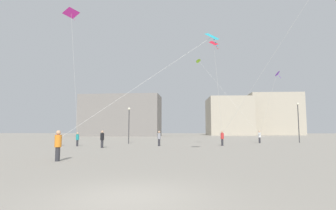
{
  "coord_description": "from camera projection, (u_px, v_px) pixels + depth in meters",
  "views": [
    {
      "loc": [
        1.61,
        -7.19,
        1.83
      ],
      "look_at": [
        0.0,
        15.2,
        4.01
      ],
      "focal_mm": 27.76,
      "sensor_mm": 36.0,
      "label": 1
    }
  ],
  "objects": [
    {
      "name": "person_in_red",
      "position": [
        222.0,
        137.0,
        30.64
      ],
      "size": [
        0.38,
        0.38,
        1.76
      ],
      "rotation": [
        0.0,
        0.0,
        0.1
      ],
      "color": "#2D2D33",
      "rests_on": "ground_plane"
    },
    {
      "name": "building_right_hall",
      "position": [
        274.0,
        114.0,
        98.97
      ],
      "size": [
        18.89,
        11.03,
        15.71
      ],
      "color": "#B2A893",
      "rests_on": "ground_plane"
    },
    {
      "name": "building_left_hall",
      "position": [
        121.0,
        116.0,
        81.69
      ],
      "size": [
        24.72,
        10.92,
        12.75
      ],
      "color": "gray",
      "rests_on": "ground_plane"
    },
    {
      "name": "person_in_orange",
      "position": [
        58.0,
        144.0,
        15.41
      ],
      "size": [
        0.4,
        0.4,
        1.82
      ],
      "rotation": [
        0.0,
        0.0,
        0.94
      ],
      "color": "#2D2D33",
      "rests_on": "ground_plane"
    },
    {
      "name": "kite_lime_diamond",
      "position": [
        200.0,
        62.0,
        42.26
      ],
      "size": [
        8.92,
        4.35,
        12.13
      ],
      "color": "#8CD12D"
    },
    {
      "name": "ground_plane",
      "position": [
        128.0,
        197.0,
        7.08
      ],
      "size": [
        300.0,
        300.0,
        0.0
      ],
      "primitive_type": "plane",
      "color": "#9E9689"
    },
    {
      "name": "lamppost_east",
      "position": [
        129.0,
        119.0,
        35.78
      ],
      "size": [
        0.36,
        0.36,
        4.96
      ],
      "color": "#2D2D30",
      "rests_on": "ground_plane"
    },
    {
      "name": "person_in_grey",
      "position": [
        159.0,
        138.0,
        30.04
      ],
      "size": [
        0.38,
        0.38,
        1.75
      ],
      "rotation": [
        0.0,
        0.0,
        3.78
      ],
      "color": "#2D2D33",
      "rests_on": "ground_plane"
    },
    {
      "name": "person_in_teal",
      "position": [
        77.0,
        139.0,
        29.62
      ],
      "size": [
        0.34,
        0.34,
        1.58
      ],
      "rotation": [
        0.0,
        0.0,
        1.81
      ],
      "color": "#2D2D33",
      "rests_on": "ground_plane"
    },
    {
      "name": "person_in_purple",
      "position": [
        58.0,
        138.0,
        30.07
      ],
      "size": [
        0.38,
        0.38,
        1.73
      ],
      "rotation": [
        0.0,
        0.0,
        3.88
      ],
      "color": "#2D2D33",
      "rests_on": "ground_plane"
    },
    {
      "name": "building_centre_hall",
      "position": [
        228.0,
        117.0,
        95.68
      ],
      "size": [
        15.72,
        16.65,
        13.61
      ],
      "color": "#B2A893",
      "rests_on": "ground_plane"
    },
    {
      "name": "kite_magenta_delta",
      "position": [
        71.0,
        15.0,
        29.24
      ],
      "size": [
        1.51,
        2.18,
        14.05
      ],
      "color": "#D12899"
    },
    {
      "name": "lamppost_west",
      "position": [
        298.0,
        116.0,
        38.19
      ],
      "size": [
        0.36,
        0.36,
        5.89
      ],
      "color": "#2D2D30",
      "rests_on": "ground_plane"
    },
    {
      "name": "kite_crimson_delta",
      "position": [
        214.0,
        46.0,
        28.05
      ],
      "size": [
        1.74,
        4.22,
        10.17
      ],
      "color": "red"
    },
    {
      "name": "person_in_white",
      "position": [
        259.0,
        136.0,
        36.87
      ],
      "size": [
        0.38,
        0.38,
        1.75
      ],
      "rotation": [
        0.0,
        0.0,
        6.2
      ],
      "color": "#2D2D33",
      "rests_on": "ground_plane"
    },
    {
      "name": "person_in_black",
      "position": [
        102.0,
        138.0,
        26.93
      ],
      "size": [
        0.39,
        0.39,
        1.78
      ],
      "rotation": [
        0.0,
        0.0,
        0.07
      ],
      "color": "#2D2D33",
      "rests_on": "ground_plane"
    },
    {
      "name": "kite_cyan_delta",
      "position": [
        210.0,
        39.0,
        19.03
      ],
      "size": [
        10.26,
        4.32,
        7.73
      ],
      "color": "#1EB2C6"
    },
    {
      "name": "kite_violet_diamond",
      "position": [
        277.0,
        74.0,
        33.6
      ],
      "size": [
        1.91,
        4.56,
        8.21
      ],
      "color": "purple"
    }
  ]
}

